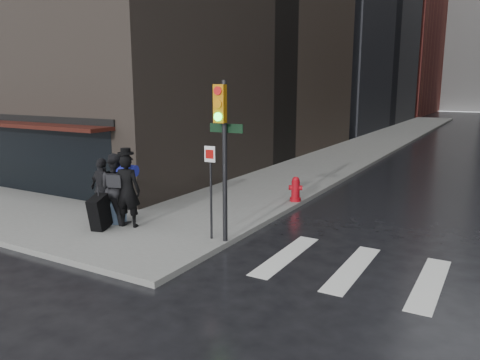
{
  "coord_description": "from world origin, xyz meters",
  "views": [
    {
      "loc": [
        7.78,
        -8.66,
        3.97
      ],
      "look_at": [
        1.24,
        2.74,
        1.3
      ],
      "focal_mm": 35.0,
      "sensor_mm": 36.0,
      "label": 1
    }
  ],
  "objects_px": {
    "man_overcoat": "(122,194)",
    "fire_hydrant": "(296,190)",
    "man_jeans": "(116,188)",
    "man_greycoat": "(103,189)",
    "traffic_light": "(222,140)"
  },
  "relations": [
    {
      "from": "fire_hydrant",
      "to": "man_overcoat",
      "type": "bearing_deg",
      "value": -120.11
    },
    {
      "from": "man_jeans",
      "to": "man_greycoat",
      "type": "relative_size",
      "value": 1.1
    },
    {
      "from": "traffic_light",
      "to": "fire_hydrant",
      "type": "distance_m",
      "value": 5.22
    },
    {
      "from": "man_jeans",
      "to": "man_greycoat",
      "type": "xyz_separation_m",
      "value": [
        -0.53,
        -0.0,
        -0.09
      ]
    },
    {
      "from": "man_overcoat",
      "to": "man_jeans",
      "type": "relative_size",
      "value": 1.11
    },
    {
      "from": "man_jeans",
      "to": "man_greycoat",
      "type": "bearing_deg",
      "value": 4.87
    },
    {
      "from": "man_overcoat",
      "to": "fire_hydrant",
      "type": "distance_m",
      "value": 5.88
    },
    {
      "from": "traffic_light",
      "to": "man_jeans",
      "type": "bearing_deg",
      "value": 177.52
    },
    {
      "from": "man_overcoat",
      "to": "fire_hydrant",
      "type": "xyz_separation_m",
      "value": [
        2.94,
        5.07,
        -0.56
      ]
    },
    {
      "from": "fire_hydrant",
      "to": "man_greycoat",
      "type": "bearing_deg",
      "value": -129.03
    },
    {
      "from": "fire_hydrant",
      "to": "man_jeans",
      "type": "bearing_deg",
      "value": -125.04
    },
    {
      "from": "man_greycoat",
      "to": "fire_hydrant",
      "type": "relative_size",
      "value": 2.16
    },
    {
      "from": "man_overcoat",
      "to": "traffic_light",
      "type": "bearing_deg",
      "value": 170.29
    },
    {
      "from": "man_jeans",
      "to": "traffic_light",
      "type": "relative_size",
      "value": 0.5
    },
    {
      "from": "man_overcoat",
      "to": "man_jeans",
      "type": "bearing_deg",
      "value": -45.53
    }
  ]
}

